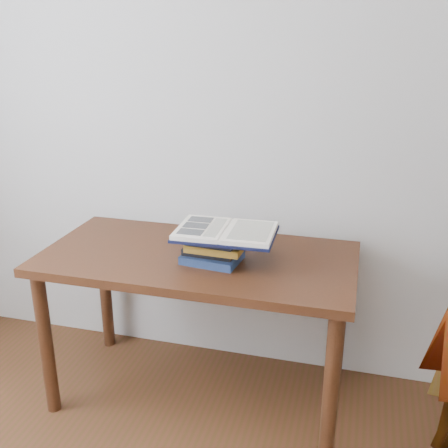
% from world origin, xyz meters
% --- Properties ---
extents(desk, '(1.33, 0.67, 0.71)m').
position_xyz_m(desk, '(-0.05, 1.38, 0.61)').
color(desk, '#401F10').
rests_on(desk, ground).
extents(book_stack, '(0.26, 0.20, 0.12)m').
position_xyz_m(book_stack, '(0.04, 1.33, 0.77)').
color(book_stack, '#19284B').
rests_on(book_stack, desk).
extents(open_book, '(0.41, 0.29, 0.03)m').
position_xyz_m(open_book, '(0.09, 1.33, 0.85)').
color(open_book, black).
rests_on(open_book, book_stack).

